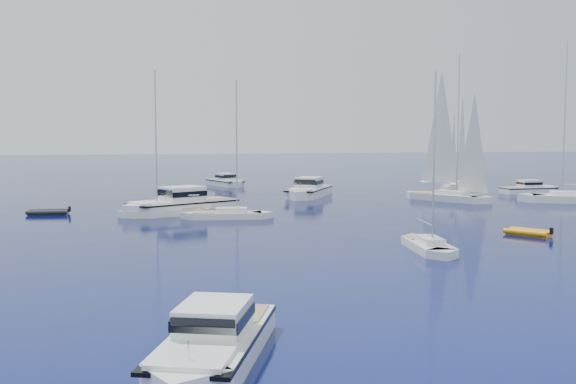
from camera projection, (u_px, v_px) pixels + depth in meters
ground at (423, 262)px, 40.17m from camera, size 400.00×400.00×0.00m
motor_cruiser_near at (213, 361)px, 22.92m from camera, size 5.93×9.93×2.49m
motor_cruiser_centre at (180, 213)px, 64.31m from camera, size 12.66×9.15×3.24m
motor_cruiser_far_r at (530, 193)px, 85.33m from camera, size 8.29×2.81×2.15m
motor_cruiser_distant at (308, 197)px, 80.55m from camera, size 8.48×11.62×2.98m
motor_cruiser_horizon at (226, 186)px, 97.02m from camera, size 5.61×9.06×2.28m
sailboat_fore at (428, 250)px, 44.26m from camera, size 2.89×8.26×11.89m
sailboat_mid_r at (574, 203)px, 74.11m from camera, size 12.48×8.21×18.10m
sailboat_mid_l at (167, 216)px, 62.50m from camera, size 9.64×4.03×13.76m
sailboat_centre at (227, 219)px, 60.48m from camera, size 8.80×3.16×12.66m
sailboat_sails_r at (447, 201)px, 76.15m from camera, size 8.88×11.07×16.74m
sailboat_sails_far at (459, 189)px, 91.58m from camera, size 8.66×8.99×14.57m
tender_yellow at (528, 236)px, 50.58m from camera, size 3.57×3.87×0.95m
tender_grey_far at (48, 215)px, 63.38m from camera, size 4.01×2.34×0.95m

